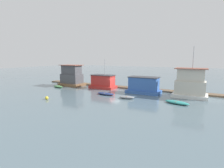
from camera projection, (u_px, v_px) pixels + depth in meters
ground_plane at (114, 90)px, 37.68m from camera, size 200.00×200.00×0.00m
dock_walkway at (121, 87)px, 40.48m from camera, size 42.40×2.05×0.30m
houseboat_brown at (72, 77)px, 42.98m from camera, size 5.84×4.03×5.14m
houseboat_red at (103, 82)px, 39.39m from camera, size 5.80×3.26×6.50m
houseboat_blue at (144, 86)px, 34.08m from camera, size 6.45×3.67×3.20m
houseboat_white at (190, 85)px, 30.36m from camera, size 5.72×3.84×8.83m
dinghy_green at (58, 86)px, 40.67m from camera, size 3.53×1.93×0.45m
dinghy_navy at (106, 94)px, 32.53m from camera, size 3.65×1.62×0.44m
dinghy_grey at (127, 97)px, 29.53m from camera, size 2.82×1.73×0.47m
dinghy_teal at (177, 102)px, 26.22m from camera, size 3.95×2.31×0.44m
mooring_post_near_left at (132, 85)px, 37.66m from camera, size 0.24×0.24×1.86m
mooring_post_centre at (111, 83)px, 40.16m from camera, size 0.31×0.31×2.06m
mooring_post_near_right at (73, 81)px, 45.43m from camera, size 0.23×0.23×1.74m
buoy_yellow at (47, 98)px, 28.88m from camera, size 0.54×0.54×0.54m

